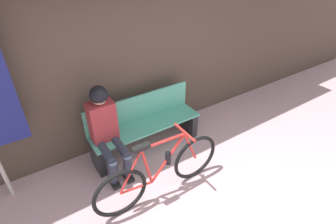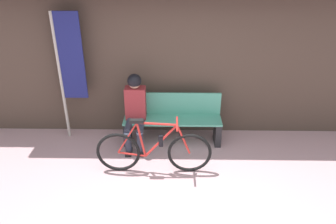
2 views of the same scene
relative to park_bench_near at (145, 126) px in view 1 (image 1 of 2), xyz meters
The scene contains 4 objects.
storefront_wall 1.33m from the park_bench_near, 70.62° to the left, with size 12.00×0.56×3.20m.
park_bench_near is the anchor object (origin of this frame).
bicycle 0.93m from the park_bench_near, 107.11° to the right, with size 1.73×0.40×0.89m.
person_seated 0.70m from the park_bench_near, 169.71° to the right, with size 0.34×0.64×1.26m.
Camera 1 is at (-1.57, -0.84, 2.71)m, focal length 28.00 mm.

